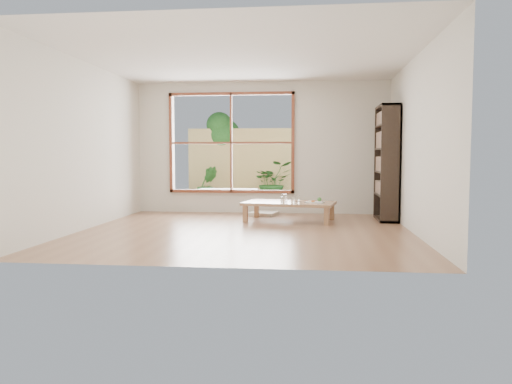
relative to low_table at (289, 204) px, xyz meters
The scene contains 15 objects.
ground 1.41m from the low_table, 116.67° to the right, with size 5.00×5.00×0.00m, color #926749.
low_table is the anchor object (origin of this frame).
floor_cushion 0.96m from the low_table, 124.04° to the left, with size 0.48×0.48×0.07m, color silver.
bookshelf 1.87m from the low_table, 10.37° to the left, with size 0.32×0.91×2.02m, color black.
glass_tall 0.21m from the low_table, 113.66° to the right, with size 0.08×0.08×0.14m, color silver.
glass_mid 0.20m from the low_table, 36.43° to the left, with size 0.08×0.08×0.11m, color silver.
glass_short 0.20m from the low_table, 74.13° to the left, with size 0.07×0.07×0.09m, color silver.
glass_small 0.19m from the low_table, 139.39° to the left, with size 0.07×0.07×0.08m, color silver.
food_tray 0.48m from the low_table, 17.60° to the right, with size 0.35×0.30×0.09m.
deck 2.65m from the low_table, 117.62° to the left, with size 2.80×2.00×0.05m, color #372E28.
garden_bench 2.46m from the low_table, 125.19° to the left, with size 1.27×0.40×0.40m.
bamboo_fence 3.60m from the low_table, 110.10° to the left, with size 2.80×0.06×1.80m, color #DDBD71.
shrub_right 3.12m from the low_table, 99.75° to the left, with size 0.89×0.78×0.99m, color #286324.
shrub_left 3.50m from the low_table, 126.00° to the left, with size 0.48×0.39×0.87m, color #286324.
garden_tree 4.30m from the low_table, 117.58° to the left, with size 1.04×0.85×2.22m.
Camera 1 is at (0.98, -7.46, 1.15)m, focal length 35.00 mm.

